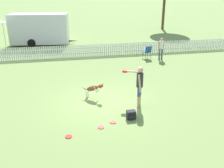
# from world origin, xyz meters

# --- Properties ---
(ground_plane) EXTENTS (240.00, 240.00, 0.00)m
(ground_plane) POSITION_xyz_m (0.00, 0.00, 0.00)
(ground_plane) COLOR olive
(handler_person) EXTENTS (0.79, 1.05, 1.76)m
(handler_person) POSITION_xyz_m (1.26, -0.76, 1.12)
(handler_person) COLOR tan
(handler_person) RESTS_ON ground_plane
(leaping_dog) EXTENTS (0.99, 0.72, 0.79)m
(leaping_dog) POSITION_xyz_m (-0.50, 0.39, 0.50)
(leaping_dog) COLOR brown
(leaping_dog) RESTS_ON ground_plane
(frisbee_near_handler) EXTENTS (0.24, 0.24, 0.02)m
(frisbee_near_handler) POSITION_xyz_m (-0.09, -1.95, 0.01)
(frisbee_near_handler) COLOR red
(frisbee_near_handler) RESTS_ON ground_plane
(frisbee_near_dog) EXTENTS (0.24, 0.24, 0.02)m
(frisbee_near_dog) POSITION_xyz_m (-1.78, -2.59, 0.01)
(frisbee_near_dog) COLOR red
(frisbee_near_dog) RESTS_ON ground_plane
(frisbee_midfield) EXTENTS (0.24, 0.24, 0.02)m
(frisbee_midfield) POSITION_xyz_m (-0.59, -2.21, 0.01)
(frisbee_midfield) COLOR red
(frisbee_midfield) RESTS_ON ground_plane
(backpack_on_grass) EXTENTS (0.35, 0.28, 0.34)m
(backpack_on_grass) POSITION_xyz_m (0.66, -1.80, 0.17)
(backpack_on_grass) COLOR black
(backpack_on_grass) RESTS_ON ground_plane
(picket_fence) EXTENTS (27.11, 0.04, 0.90)m
(picket_fence) POSITION_xyz_m (0.00, 7.90, 0.45)
(picket_fence) COLOR white
(picket_fence) RESTS_ON ground_plane
(folding_chair_blue_left) EXTENTS (0.59, 0.60, 0.93)m
(folding_chair_blue_left) POSITION_xyz_m (4.23, 6.44, 0.56)
(folding_chair_blue_left) COLOR #333338
(folding_chair_blue_left) RESTS_ON ground_plane
(spectator_standing) EXTENTS (0.41, 0.27, 1.54)m
(spectator_standing) POSITION_xyz_m (5.05, 6.01, 0.92)
(spectator_standing) COLOR #474C5B
(spectator_standing) RESTS_ON ground_plane
(equipment_trailer) EXTENTS (5.82, 2.81, 2.67)m
(equipment_trailer) POSITION_xyz_m (-3.47, 13.08, 1.40)
(equipment_trailer) COLOR silver
(equipment_trailer) RESTS_ON ground_plane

